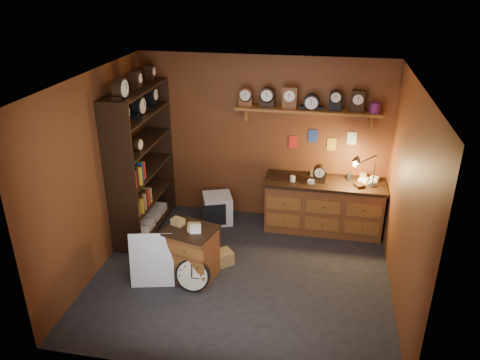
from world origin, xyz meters
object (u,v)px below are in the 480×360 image
Objects in this scene: shelving_unit at (139,156)px; big_round_clock at (193,275)px; workbench at (324,203)px; low_cabinet at (191,251)px.

big_round_clock is (1.22, -1.43, -1.03)m from shelving_unit.
workbench is 2.25× the size of low_cabinet.
shelving_unit is 5.55× the size of big_round_clock.
workbench is 4.04× the size of big_round_clock.
shelving_unit reaches higher than workbench.
shelving_unit is at bearing -170.13° from workbench.
shelving_unit reaches higher than low_cabinet.
shelving_unit is 2.99m from workbench.
low_cabinet is 0.35m from big_round_clock.
workbench reaches higher than low_cabinet.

